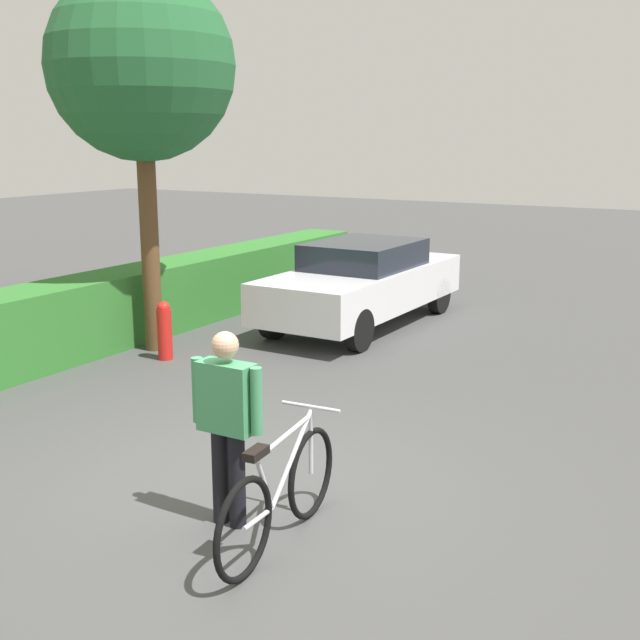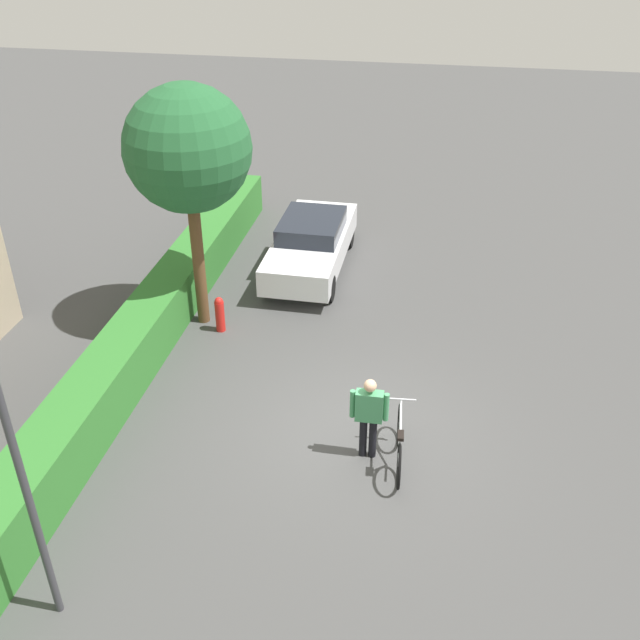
{
  "view_description": "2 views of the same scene",
  "coord_description": "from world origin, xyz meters",
  "px_view_note": "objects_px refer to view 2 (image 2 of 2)",
  "views": [
    {
      "loc": [
        -5.2,
        -3.81,
        2.98
      ],
      "look_at": [
        2.23,
        0.56,
        0.99
      ],
      "focal_mm": 44.6,
      "sensor_mm": 36.0,
      "label": 1
    },
    {
      "loc": [
        -9.91,
        -1.18,
        8.38
      ],
      "look_at": [
        1.63,
        0.95,
        1.21
      ],
      "focal_mm": 40.72,
      "sensor_mm": 36.0,
      "label": 2
    }
  ],
  "objects_px": {
    "person_rider": "(369,413)",
    "parked_car_near": "(311,243)",
    "fire_hydrant": "(220,314)",
    "street_lamp": "(13,444)",
    "tree_kerbside": "(188,150)",
    "bicycle": "(399,443)"
  },
  "relations": [
    {
      "from": "bicycle",
      "to": "fire_hydrant",
      "type": "bearing_deg",
      "value": 50.19
    },
    {
      "from": "parked_car_near",
      "to": "fire_hydrant",
      "type": "xyz_separation_m",
      "value": [
        -3.19,
        1.38,
        -0.3
      ]
    },
    {
      "from": "bicycle",
      "to": "fire_hydrant",
      "type": "relative_size",
      "value": 2.18
    },
    {
      "from": "parked_car_near",
      "to": "person_rider",
      "type": "height_order",
      "value": "person_rider"
    },
    {
      "from": "tree_kerbside",
      "to": "fire_hydrant",
      "type": "distance_m",
      "value": 3.5
    },
    {
      "from": "person_rider",
      "to": "fire_hydrant",
      "type": "height_order",
      "value": "person_rider"
    },
    {
      "from": "person_rider",
      "to": "street_lamp",
      "type": "height_order",
      "value": "street_lamp"
    },
    {
      "from": "fire_hydrant",
      "to": "street_lamp",
      "type": "bearing_deg",
      "value": 179.6
    },
    {
      "from": "street_lamp",
      "to": "tree_kerbside",
      "type": "height_order",
      "value": "tree_kerbside"
    },
    {
      "from": "street_lamp",
      "to": "fire_hydrant",
      "type": "xyz_separation_m",
      "value": [
        7.14,
        -0.05,
        -2.48
      ]
    },
    {
      "from": "parked_car_near",
      "to": "tree_kerbside",
      "type": "xyz_separation_m",
      "value": [
        -2.86,
        1.86,
        3.16
      ]
    },
    {
      "from": "bicycle",
      "to": "street_lamp",
      "type": "distance_m",
      "value": 6.12
    },
    {
      "from": "person_rider",
      "to": "parked_car_near",
      "type": "bearing_deg",
      "value": 18.84
    },
    {
      "from": "street_lamp",
      "to": "bicycle",
      "type": "bearing_deg",
      "value": -48.68
    },
    {
      "from": "fire_hydrant",
      "to": "person_rider",
      "type": "bearing_deg",
      "value": -133.04
    },
    {
      "from": "person_rider",
      "to": "tree_kerbside",
      "type": "distance_m",
      "value": 6.27
    },
    {
      "from": "parked_car_near",
      "to": "fire_hydrant",
      "type": "relative_size",
      "value": 5.34
    },
    {
      "from": "fire_hydrant",
      "to": "bicycle",
      "type": "bearing_deg",
      "value": -129.81
    },
    {
      "from": "parked_car_near",
      "to": "street_lamp",
      "type": "distance_m",
      "value": 10.66
    },
    {
      "from": "street_lamp",
      "to": "tree_kerbside",
      "type": "distance_m",
      "value": 7.55
    },
    {
      "from": "person_rider",
      "to": "fire_hydrant",
      "type": "xyz_separation_m",
      "value": [
        3.38,
        3.62,
        -0.49
      ]
    },
    {
      "from": "tree_kerbside",
      "to": "fire_hydrant",
      "type": "height_order",
      "value": "tree_kerbside"
    }
  ]
}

